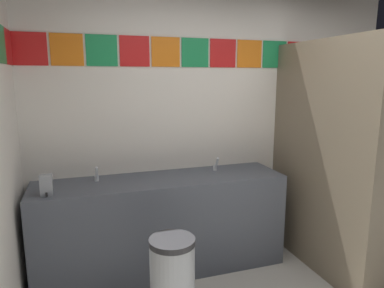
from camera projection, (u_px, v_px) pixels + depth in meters
wall_back at (220, 119)px, 3.44m from camera, size 3.63×0.09×2.61m
vanity_counter at (163, 223)px, 3.10m from camera, size 2.18×0.55×0.85m
faucet_left at (97, 176)px, 2.93m from camera, size 0.04×0.10×0.14m
faucet_right at (216, 165)px, 3.26m from camera, size 0.04×0.10×0.14m
soap_dispenser at (46, 185)px, 2.58m from camera, size 0.09×0.09×0.16m
stall_divider at (352, 164)px, 2.86m from camera, size 0.92×1.31×2.04m
toilet at (342, 219)px, 3.51m from camera, size 0.39×0.49×0.74m
trash_bin at (173, 285)px, 2.33m from camera, size 0.31×0.31×0.68m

